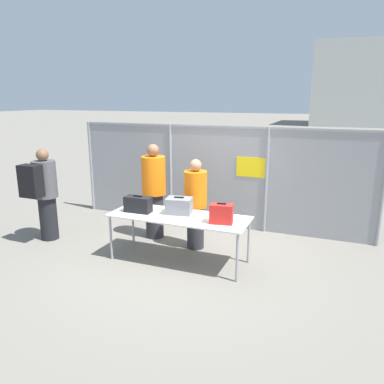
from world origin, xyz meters
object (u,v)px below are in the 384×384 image
suitcase_black (138,204)px  suitcase_red (221,214)px  traveler_hooded (43,191)px  security_worker_far (154,190)px  utility_trailer (274,186)px  suitcase_grey (179,206)px  inspection_table (179,219)px  security_worker_near (196,203)px

suitcase_black → suitcase_red: bearing=-1.0°
suitcase_red → traveler_hooded: (-3.49, 0.02, 0.02)m
security_worker_far → suitcase_red: bearing=152.3°
suitcase_black → utility_trailer: bearing=71.6°
suitcase_grey → utility_trailer: (0.83, 4.32, -0.53)m
security_worker_far → suitcase_grey: bearing=141.4°
inspection_table → suitcase_black: bearing=-174.8°
suitcase_red → security_worker_far: bearing=150.3°
suitcase_red → traveler_hooded: traveler_hooded is taller
inspection_table → security_worker_far: size_ratio=1.26×
suitcase_black → suitcase_red: suitcase_red is taller
suitcase_red → traveler_hooded: bearing=179.7°
inspection_table → suitcase_black: suitcase_black is taller
suitcase_grey → security_worker_near: size_ratio=0.28×
traveler_hooded → utility_trailer: bearing=41.9°
inspection_table → traveler_hooded: 2.75m
suitcase_red → utility_trailer: (0.03, 4.53, -0.55)m
suitcase_black → security_worker_near: bearing=42.6°
security_worker_near → suitcase_red: bearing=136.1°
inspection_table → suitcase_grey: 0.22m
suitcase_red → utility_trailer: size_ratio=0.11×
suitcase_grey → suitcase_red: bearing=-14.8°
suitcase_black → utility_trailer: (1.50, 4.51, -0.53)m
traveler_hooded → security_worker_far: 2.06m
inspection_table → suitcase_red: suitcase_red is taller
inspection_table → suitcase_black: 0.74m
security_worker_near → security_worker_far: bearing=-10.9°
utility_trailer → inspection_table: bearing=-100.0°
suitcase_grey → security_worker_far: security_worker_far is taller
utility_trailer → suitcase_red: bearing=-90.3°
utility_trailer → suitcase_black: bearing=-108.4°
inspection_table → utility_trailer: 4.52m
inspection_table → utility_trailer: (0.78, 4.44, -0.35)m
suitcase_red → utility_trailer: 4.56m
security_worker_near → utility_trailer: bearing=-99.1°
suitcase_black → suitcase_grey: bearing=15.5°
suitcase_red → security_worker_far: size_ratio=0.21×
inspection_table → security_worker_near: 0.65m
suitcase_grey → security_worker_far: size_ratio=0.25×
security_worker_near → security_worker_far: (-0.94, 0.21, 0.10)m
suitcase_black → security_worker_near: security_worker_near is taller
security_worker_far → security_worker_near: bearing=169.3°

